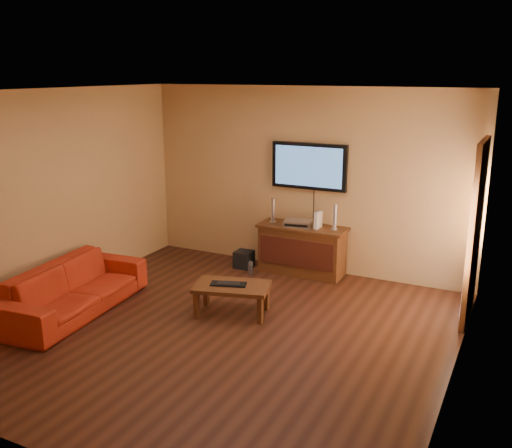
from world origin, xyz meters
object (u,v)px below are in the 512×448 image
Objects in this scene: television at (309,166)px; av_receiver at (298,223)px; coffee_table at (232,289)px; subwoofer at (244,259)px; speaker_left at (273,211)px; speaker_right at (335,218)px; keyboard at (228,284)px; media_console at (302,250)px; bottle at (250,268)px; game_console at (318,220)px; sofa at (73,281)px.

television reaches higher than av_receiver.
coffee_table is 3.96× the size of subwoofer.
coffee_table is 1.87m from speaker_left.
speaker_right is 1.99m from keyboard.
bottle is (-0.66, -0.38, -0.27)m from media_console.
speaker_left is 0.72m from game_console.
av_receiver reaches higher than coffee_table.
bottle is at bearing -46.30° from subwoofer.
speaker_right reaches higher than bottle.
coffee_table is 2.77× the size of speaker_right.
speaker_right reaches higher than game_console.
keyboard is (-0.19, -1.73, -0.37)m from av_receiver.
television reaches higher than subwoofer.
av_receiver is 0.84× the size of keyboard.
av_receiver reaches higher than sofa.
subwoofer is (-0.67, 1.59, -0.20)m from coffee_table.
av_receiver is 1.53× the size of subwoofer.
sofa is 2.57m from bottle.
keyboard is (-0.04, -0.02, 0.07)m from coffee_table.
game_console is at bearing -40.77° from television.
av_receiver is (-0.06, -0.24, -0.80)m from television.
keyboard is (-0.25, -1.77, 0.03)m from media_console.
subwoofer is at bearing -30.49° from sofa.
media_console is 0.71m from speaker_left.
speaker_right is 1.44m from bottle.
subwoofer is at bearing -170.07° from media_console.
speaker_left is at bearing 177.89° from media_console.
speaker_right is (2.48, 2.56, 0.49)m from sofa.
sofa is 5.83× the size of speaker_left.
speaker_left is 0.44m from av_receiver.
coffee_table reaches higher than bottle.
speaker_right is at bearing -5.04° from av_receiver.
game_console reaches higher than coffee_table.
media_console is at bearing -177.45° from speaker_right.
speaker_right is at bearing 0.21° from speaker_left.
game_console is 1.15× the size of bottle.
sofa is at bearing -128.25° from media_console.
media_console is at bearing -90.00° from television.
game_console is (-0.24, -0.02, -0.05)m from speaker_right.
keyboard is (0.23, -1.78, -0.49)m from speaker_left.
keyboard is at bearing -71.49° from sofa.
television is 2.31m from keyboard.
coffee_table is (-0.21, -1.95, -1.24)m from television.
speaker_right is at bearing 6.06° from subwoofer.
speaker_right is 0.79× the size of keyboard.
television is 0.85m from speaker_right.
media_console is at bearing -172.66° from game_console.
bottle is (-0.18, -0.40, -0.79)m from speaker_left.
av_receiver is (0.42, -0.05, -0.12)m from speaker_left.
subwoofer is 0.55× the size of keyboard.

